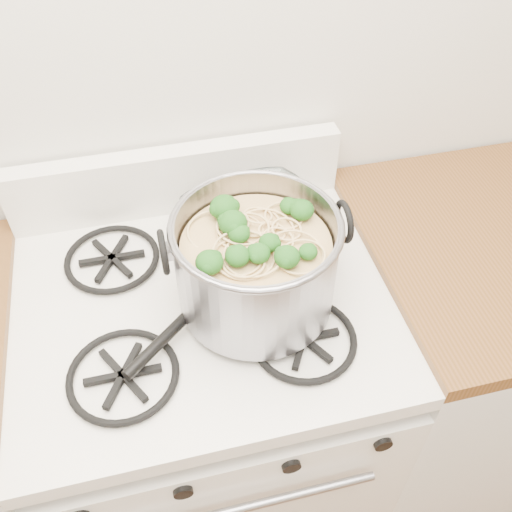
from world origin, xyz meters
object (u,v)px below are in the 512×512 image
at_px(gas_range, 214,413).
at_px(glass_bowl, 256,235).
at_px(stock_pot, 256,265).
at_px(spatula, 216,287).

bearing_deg(gas_range, glass_bowl, 41.21).
distance_m(stock_pot, glass_bowl, 0.19).
bearing_deg(gas_range, spatula, 2.63).
height_order(gas_range, stock_pot, stock_pot).
bearing_deg(glass_bowl, gas_range, -138.79).
bearing_deg(spatula, glass_bowl, 97.04).
relative_size(gas_range, glass_bowl, 7.58).
xyz_separation_m(stock_pot, glass_bowl, (0.04, 0.16, -0.08)).
relative_size(gas_range, spatula, 2.98).
distance_m(gas_range, glass_bowl, 0.54).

